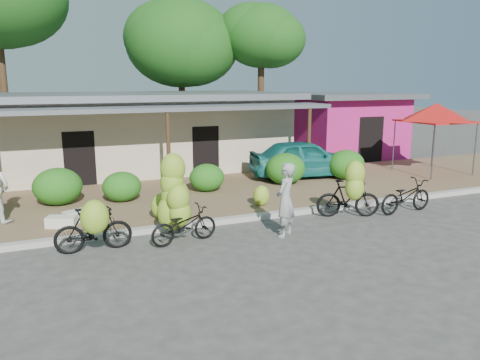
{
  "coord_description": "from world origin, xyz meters",
  "views": [
    {
      "loc": [
        -3.95,
        -9.57,
        3.84
      ],
      "look_at": [
        0.92,
        1.94,
        1.2
      ],
      "focal_mm": 35.0,
      "sensor_mm": 36.0,
      "label": 1
    }
  ],
  "objects_px": {
    "sack_near": "(80,215)",
    "vendor": "(285,200)",
    "red_canopy": "(436,112)",
    "bike_far_right": "(406,196)",
    "teal_van": "(305,158)",
    "bike_left": "(94,227)",
    "tree_near_right": "(257,34)",
    "sack_far": "(62,222)",
    "bike_right": "(350,194)",
    "bike_center": "(178,207)",
    "tree_center_right": "(177,41)"
  },
  "relations": [
    {
      "from": "teal_van",
      "to": "vendor",
      "type": "bearing_deg",
      "value": 154.02
    },
    {
      "from": "bike_left",
      "to": "sack_near",
      "type": "xyz_separation_m",
      "value": [
        -0.13,
        2.38,
        -0.35
      ]
    },
    {
      "from": "tree_near_right",
      "to": "bike_center",
      "type": "distance_m",
      "value": 16.74
    },
    {
      "from": "bike_center",
      "to": "teal_van",
      "type": "xyz_separation_m",
      "value": [
        6.54,
        5.0,
        0.03
      ]
    },
    {
      "from": "tree_center_right",
      "to": "bike_right",
      "type": "relative_size",
      "value": 4.44
    },
    {
      "from": "tree_near_right",
      "to": "red_canopy",
      "type": "distance_m",
      "value": 10.96
    },
    {
      "from": "bike_right",
      "to": "bike_center",
      "type": "bearing_deg",
      "value": 110.24
    },
    {
      "from": "vendor",
      "to": "sack_near",
      "type": "bearing_deg",
      "value": -72.32
    },
    {
      "from": "vendor",
      "to": "teal_van",
      "type": "height_order",
      "value": "vendor"
    },
    {
      "from": "bike_far_right",
      "to": "teal_van",
      "type": "relative_size",
      "value": 0.45
    },
    {
      "from": "bike_center",
      "to": "bike_far_right",
      "type": "bearing_deg",
      "value": -102.55
    },
    {
      "from": "tree_near_right",
      "to": "bike_far_right",
      "type": "height_order",
      "value": "tree_near_right"
    },
    {
      "from": "red_canopy",
      "to": "bike_far_right",
      "type": "distance_m",
      "value": 6.78
    },
    {
      "from": "red_canopy",
      "to": "bike_left",
      "type": "relative_size",
      "value": 2.0
    },
    {
      "from": "tree_near_right",
      "to": "bike_far_right",
      "type": "relative_size",
      "value": 4.11
    },
    {
      "from": "bike_right",
      "to": "vendor",
      "type": "xyz_separation_m",
      "value": [
        -2.42,
        -0.66,
        0.22
      ]
    },
    {
      "from": "tree_center_right",
      "to": "teal_van",
      "type": "height_order",
      "value": "tree_center_right"
    },
    {
      "from": "bike_far_right",
      "to": "sack_near",
      "type": "height_order",
      "value": "bike_far_right"
    },
    {
      "from": "tree_center_right",
      "to": "sack_near",
      "type": "relative_size",
      "value": 9.81
    },
    {
      "from": "tree_center_right",
      "to": "tree_near_right",
      "type": "height_order",
      "value": "tree_center_right"
    },
    {
      "from": "bike_left",
      "to": "bike_right",
      "type": "bearing_deg",
      "value": -88.96
    },
    {
      "from": "sack_far",
      "to": "red_canopy",
      "type": "bearing_deg",
      "value": 7.57
    },
    {
      "from": "bike_far_right",
      "to": "teal_van",
      "type": "distance_m",
      "value": 5.31
    },
    {
      "from": "tree_center_right",
      "to": "bike_far_right",
      "type": "bearing_deg",
      "value": -80.88
    },
    {
      "from": "bike_center",
      "to": "bike_far_right",
      "type": "height_order",
      "value": "bike_center"
    },
    {
      "from": "red_canopy",
      "to": "sack_near",
      "type": "xyz_separation_m",
      "value": [
        -14.05,
        -1.55,
        -2.34
      ]
    },
    {
      "from": "red_canopy",
      "to": "bike_center",
      "type": "bearing_deg",
      "value": -162.54
    },
    {
      "from": "sack_far",
      "to": "vendor",
      "type": "height_order",
      "value": "vendor"
    },
    {
      "from": "bike_left",
      "to": "teal_van",
      "type": "distance_m",
      "value": 10.01
    },
    {
      "from": "red_canopy",
      "to": "vendor",
      "type": "distance_m",
      "value": 10.54
    },
    {
      "from": "bike_left",
      "to": "bike_far_right",
      "type": "distance_m",
      "value": 8.9
    },
    {
      "from": "tree_center_right",
      "to": "sack_far",
      "type": "xyz_separation_m",
      "value": [
        -7.0,
        -13.6,
        -5.76
      ]
    },
    {
      "from": "bike_left",
      "to": "bike_right",
      "type": "height_order",
      "value": "bike_right"
    },
    {
      "from": "tree_center_right",
      "to": "bike_center",
      "type": "distance_m",
      "value": 16.83
    },
    {
      "from": "bike_center",
      "to": "vendor",
      "type": "xyz_separation_m",
      "value": [
        2.55,
        -0.8,
        0.1
      ]
    },
    {
      "from": "bike_left",
      "to": "bike_right",
      "type": "xyz_separation_m",
      "value": [
        6.99,
        0.04,
        0.1
      ]
    },
    {
      "from": "bike_right",
      "to": "vendor",
      "type": "relative_size",
      "value": 1.0
    },
    {
      "from": "teal_van",
      "to": "tree_near_right",
      "type": "bearing_deg",
      "value": -3.59
    },
    {
      "from": "sack_near",
      "to": "vendor",
      "type": "bearing_deg",
      "value": -32.61
    },
    {
      "from": "tree_near_right",
      "to": "teal_van",
      "type": "distance_m",
      "value": 10.21
    },
    {
      "from": "tree_center_right",
      "to": "teal_van",
      "type": "relative_size",
      "value": 1.9
    },
    {
      "from": "bike_far_right",
      "to": "sack_near",
      "type": "relative_size",
      "value": 2.3
    },
    {
      "from": "red_canopy",
      "to": "sack_near",
      "type": "height_order",
      "value": "red_canopy"
    },
    {
      "from": "bike_left",
      "to": "sack_far",
      "type": "height_order",
      "value": "bike_left"
    },
    {
      "from": "tree_center_right",
      "to": "bike_right",
      "type": "bearing_deg",
      "value": -87.74
    },
    {
      "from": "tree_center_right",
      "to": "tree_near_right",
      "type": "bearing_deg",
      "value": -26.57
    },
    {
      "from": "tree_center_right",
      "to": "bike_far_right",
      "type": "height_order",
      "value": "tree_center_right"
    },
    {
      "from": "bike_left",
      "to": "bike_far_right",
      "type": "bearing_deg",
      "value": -90.01
    },
    {
      "from": "bike_far_right",
      "to": "teal_van",
      "type": "height_order",
      "value": "teal_van"
    },
    {
      "from": "tree_near_right",
      "to": "teal_van",
      "type": "height_order",
      "value": "tree_near_right"
    }
  ]
}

